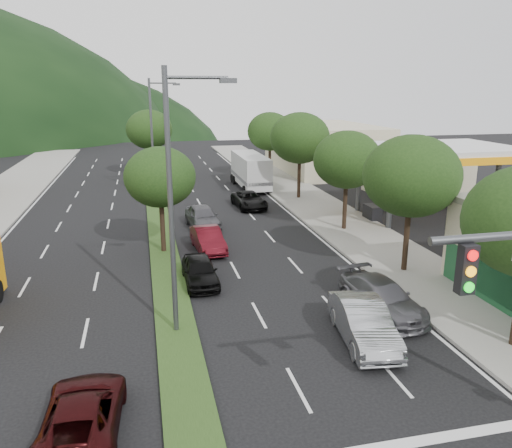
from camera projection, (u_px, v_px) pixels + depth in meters
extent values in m
cube|color=gray|center=(325.00, 211.00, 38.22)|extent=(5.00, 90.00, 0.15)
cube|color=#233B15|center=(157.00, 211.00, 38.35)|extent=(1.60, 56.00, 0.12)
cube|color=black|center=(467.00, 269.00, 10.16)|extent=(0.35, 0.25, 1.05)
cube|color=silver|center=(428.00, 149.00, 35.50)|extent=(12.00, 8.00, 0.50)
cube|color=#FB9E0D|center=(428.00, 154.00, 35.59)|extent=(12.20, 8.20, 0.50)
cylinder|color=#47494C|center=(391.00, 196.00, 33.00)|extent=(0.36, 0.36, 4.60)
cylinder|color=#47494C|center=(496.00, 191.00, 34.73)|extent=(0.36, 0.36, 4.60)
cylinder|color=#47494C|center=(359.00, 183.00, 37.70)|extent=(0.36, 0.36, 4.60)
cylinder|color=#47494C|center=(453.00, 178.00, 39.42)|extent=(0.36, 0.36, 4.60)
cube|color=black|center=(372.00, 213.00, 35.82)|extent=(0.80, 1.60, 1.10)
cube|color=black|center=(470.00, 207.00, 37.54)|extent=(0.80, 1.60, 1.10)
cube|color=beige|center=(325.00, 148.00, 56.92)|extent=(10.00, 16.00, 5.20)
cylinder|color=black|center=(407.00, 234.00, 25.37)|extent=(0.28, 0.28, 3.81)
ellipsoid|color=black|center=(412.00, 176.00, 24.58)|extent=(4.80, 4.80, 4.08)
cylinder|color=black|center=(345.00, 202.00, 32.92)|extent=(0.28, 0.28, 3.58)
ellipsoid|color=black|center=(347.00, 160.00, 32.17)|extent=(4.40, 4.40, 3.74)
cylinder|color=black|center=(299.00, 175.00, 42.27)|extent=(0.28, 0.28, 3.92)
ellipsoid|color=black|center=(300.00, 138.00, 41.46)|extent=(5.00, 5.00, 4.25)
cylinder|color=black|center=(270.00, 160.00, 51.70)|extent=(0.28, 0.28, 3.70)
ellipsoid|color=black|center=(270.00, 131.00, 50.93)|extent=(4.60, 4.60, 3.91)
cylinder|color=black|center=(162.00, 223.00, 28.49)|extent=(0.28, 0.28, 3.36)
ellipsoid|color=black|center=(160.00, 177.00, 27.79)|extent=(4.00, 4.00, 3.40)
cylinder|color=black|center=(151.00, 158.00, 52.87)|extent=(0.28, 0.28, 3.81)
ellipsoid|color=black|center=(149.00, 129.00, 52.08)|extent=(4.80, 4.80, 4.08)
cylinder|color=#47494C|center=(171.00, 208.00, 18.25)|extent=(0.20, 0.20, 10.00)
cylinder|color=#47494C|center=(197.00, 78.00, 17.26)|extent=(2.20, 0.12, 0.12)
cube|color=#47494C|center=(228.00, 81.00, 17.53)|extent=(0.60, 0.25, 0.18)
cylinder|color=#47494C|center=(152.00, 140.00, 41.74)|extent=(0.20, 0.20, 10.00)
cylinder|color=#47494C|center=(163.00, 83.00, 40.76)|extent=(2.20, 0.12, 0.12)
cube|color=#47494C|center=(176.00, 84.00, 41.02)|extent=(0.60, 0.25, 0.18)
imported|color=#9EA1A6|center=(364.00, 323.00, 18.65)|extent=(2.19, 4.85, 1.54)
imported|color=black|center=(82.00, 415.00, 13.64)|extent=(2.33, 4.62, 1.25)
imported|color=black|center=(200.00, 271.00, 24.21)|extent=(1.63, 3.93, 1.33)
imported|color=#58575C|center=(382.00, 297.00, 21.03)|extent=(2.58, 5.12, 1.43)
imported|color=#4F0D15|center=(208.00, 239.00, 29.13)|extent=(1.77, 4.26, 1.37)
imported|color=black|center=(249.00, 200.00, 39.54)|extent=(2.40, 4.71, 1.27)
imported|color=#4D4C51|center=(203.00, 217.00, 33.88)|extent=(2.32, 4.69, 1.54)
cube|color=silver|center=(250.00, 169.00, 47.03)|extent=(2.34, 8.24, 2.74)
cube|color=slate|center=(250.00, 177.00, 47.21)|extent=(2.40, 8.24, 0.32)
cylinder|color=black|center=(233.00, 178.00, 50.25)|extent=(0.33, 0.82, 0.82)
cylinder|color=black|center=(255.00, 177.00, 50.73)|extent=(0.33, 0.82, 0.82)
cylinder|color=black|center=(234.00, 180.00, 49.33)|extent=(0.33, 0.82, 0.82)
cylinder|color=black|center=(257.00, 179.00, 49.80)|extent=(0.33, 0.82, 0.82)
cylinder|color=black|center=(245.00, 190.00, 44.37)|extent=(0.33, 0.82, 0.82)
cylinder|color=black|center=(270.00, 189.00, 44.85)|extent=(0.33, 0.82, 0.82)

